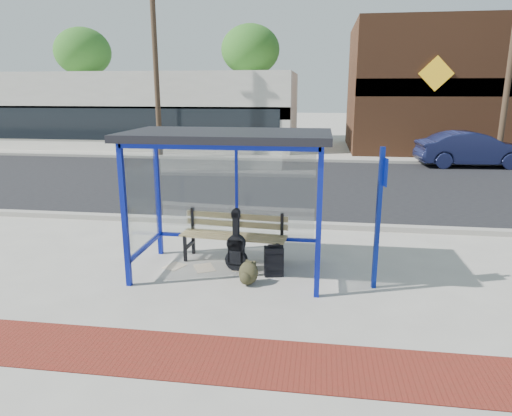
# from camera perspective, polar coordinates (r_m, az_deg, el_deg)

# --- Properties ---
(ground) EXTENTS (120.00, 120.00, 0.00)m
(ground) POSITION_cam_1_polar(r_m,az_deg,el_deg) (7.98, -3.32, -8.05)
(ground) COLOR #B2ADA0
(ground) RESTS_ON ground
(brick_paver_strip) EXTENTS (60.00, 1.00, 0.01)m
(brick_paver_strip) POSITION_cam_1_polar(r_m,az_deg,el_deg) (5.74, -8.67, -17.81)
(brick_paver_strip) COLOR maroon
(brick_paver_strip) RESTS_ON ground
(curb_near) EXTENTS (60.00, 0.25, 0.12)m
(curb_near) POSITION_cam_1_polar(r_m,az_deg,el_deg) (10.66, -0.28, -1.85)
(curb_near) COLOR gray
(curb_near) RESTS_ON ground
(street_asphalt) EXTENTS (60.00, 10.00, 0.00)m
(street_asphalt) POSITION_cam_1_polar(r_m,az_deg,el_deg) (15.60, 2.45, 3.15)
(street_asphalt) COLOR black
(street_asphalt) RESTS_ON ground
(curb_far) EXTENTS (60.00, 0.25, 0.12)m
(curb_far) POSITION_cam_1_polar(r_m,az_deg,el_deg) (20.60, 3.86, 6.05)
(curb_far) COLOR gray
(curb_far) RESTS_ON ground
(far_sidewalk) EXTENTS (60.00, 4.00, 0.01)m
(far_sidewalk) POSITION_cam_1_polar(r_m,az_deg,el_deg) (22.48, 4.23, 6.61)
(far_sidewalk) COLOR #B2ADA0
(far_sidewalk) RESTS_ON ground
(bus_shelter) EXTENTS (3.30, 1.80, 2.42)m
(bus_shelter) POSITION_cam_1_polar(r_m,az_deg,el_deg) (7.51, -3.45, 6.92)
(bus_shelter) COLOR #0D1992
(bus_shelter) RESTS_ON ground
(storefront_white) EXTENTS (18.00, 6.04, 4.00)m
(storefront_white) POSITION_cam_1_polar(r_m,az_deg,el_deg) (27.33, -14.82, 11.76)
(storefront_white) COLOR silver
(storefront_white) RESTS_ON ground
(storefront_brown) EXTENTS (10.00, 7.08, 6.40)m
(storefront_brown) POSITION_cam_1_polar(r_m,az_deg,el_deg) (26.53, 22.96, 13.66)
(storefront_brown) COLOR #59331E
(storefront_brown) RESTS_ON ground
(tree_left) EXTENTS (3.60, 3.60, 7.03)m
(tree_left) POSITION_cam_1_polar(r_m,az_deg,el_deg) (33.16, -20.82, 17.69)
(tree_left) COLOR #4C3826
(tree_left) RESTS_ON ground
(tree_mid) EXTENTS (3.60, 3.60, 7.03)m
(tree_mid) POSITION_cam_1_polar(r_m,az_deg,el_deg) (29.67, -0.70, 19.07)
(tree_mid) COLOR #4C3826
(tree_mid) RESTS_ON ground
(utility_pole_west) EXTENTS (1.60, 0.24, 8.00)m
(utility_pole_west) POSITION_cam_1_polar(r_m,az_deg,el_deg) (21.97, -12.41, 16.87)
(utility_pole_west) COLOR #4C3826
(utility_pole_west) RESTS_ON ground
(utility_pole_east) EXTENTS (1.60, 0.24, 8.00)m
(utility_pole_east) POSITION_cam_1_polar(r_m,az_deg,el_deg) (21.98, 29.19, 15.44)
(utility_pole_east) COLOR #4C3826
(utility_pole_east) RESTS_ON ground
(bench) EXTENTS (1.98, 0.64, 0.92)m
(bench) POSITION_cam_1_polar(r_m,az_deg,el_deg) (8.38, -2.73, -3.16)
(bench) COLOR black
(bench) RESTS_ON ground
(guitar_bag) EXTENTS (0.39, 0.16, 1.05)m
(guitar_bag) POSITION_cam_1_polar(r_m,az_deg,el_deg) (7.94, -2.48, -5.20)
(guitar_bag) COLOR black
(guitar_bag) RESTS_ON ground
(suitcase) EXTENTS (0.35, 0.27, 0.56)m
(suitcase) POSITION_cam_1_polar(r_m,az_deg,el_deg) (7.76, 2.23, -6.68)
(suitcase) COLOR black
(suitcase) RESTS_ON ground
(backpack) EXTENTS (0.39, 0.37, 0.39)m
(backpack) POSITION_cam_1_polar(r_m,az_deg,el_deg) (7.44, -1.02, -8.20)
(backpack) COLOR #2C2A18
(backpack) RESTS_ON ground
(sign_post) EXTENTS (0.12, 0.28, 2.25)m
(sign_post) POSITION_cam_1_polar(r_m,az_deg,el_deg) (7.22, 15.13, -0.38)
(sign_post) COLOR navy
(sign_post) RESTS_ON ground
(newspaper_a) EXTENTS (0.42, 0.46, 0.01)m
(newspaper_a) POSITION_cam_1_polar(r_m,az_deg,el_deg) (8.36, -10.13, -7.19)
(newspaper_a) COLOR white
(newspaper_a) RESTS_ON ground
(newspaper_b) EXTENTS (0.49, 0.52, 0.01)m
(newspaper_b) POSITION_cam_1_polar(r_m,az_deg,el_deg) (8.21, -6.49, -7.45)
(newspaper_b) COLOR white
(newspaper_b) RESTS_ON ground
(newspaper_c) EXTENTS (0.37, 0.45, 0.01)m
(newspaper_c) POSITION_cam_1_polar(r_m,az_deg,el_deg) (8.18, -1.81, -7.44)
(newspaper_c) COLOR white
(newspaper_c) RESTS_ON ground
(parked_car) EXTENTS (4.49, 1.85, 1.45)m
(parked_car) POSITION_cam_1_polar(r_m,az_deg,el_deg) (20.88, 25.42, 6.65)
(parked_car) COLOR #171C40
(parked_car) RESTS_ON ground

